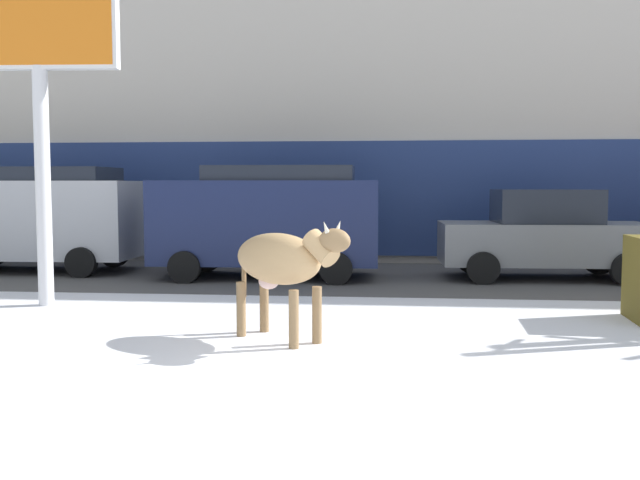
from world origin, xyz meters
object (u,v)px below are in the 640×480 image
(car_grey_sedan, at_px, (545,235))
(pedestrian_near_billboard, at_px, (128,225))
(car_silver_van, at_px, (34,216))
(car_navy_van, at_px, (268,218))
(cow_tan, at_px, (282,261))
(billboard, at_px, (38,32))

(car_grey_sedan, distance_m, pedestrian_near_billboard, 10.48)
(car_grey_sedan, bearing_deg, car_silver_van, 179.06)
(pedestrian_near_billboard, bearing_deg, car_navy_van, -38.58)
(pedestrian_near_billboard, bearing_deg, car_grey_sedan, -17.25)
(cow_tan, relative_size, car_navy_van, 0.37)
(pedestrian_near_billboard, bearing_deg, cow_tan, -59.35)
(car_navy_van, distance_m, pedestrian_near_billboard, 5.56)
(car_navy_van, height_order, car_grey_sedan, car_navy_van)
(car_navy_van, bearing_deg, car_grey_sedan, 3.56)
(cow_tan, height_order, car_silver_van, car_silver_van)
(cow_tan, distance_m, car_navy_van, 6.02)
(cow_tan, xyz_separation_m, pedestrian_near_billboard, (-5.54, 9.35, -0.11))
(cow_tan, relative_size, car_grey_sedan, 0.41)
(car_grey_sedan, bearing_deg, pedestrian_near_billboard, 162.75)
(billboard, relative_size, car_navy_van, 1.20)
(car_navy_van, bearing_deg, car_silver_van, 174.32)
(cow_tan, distance_m, car_grey_sedan, 7.68)
(car_silver_van, distance_m, car_navy_van, 5.40)
(car_grey_sedan, bearing_deg, billboard, -154.85)
(billboard, distance_m, pedestrian_near_billboard, 8.07)
(pedestrian_near_billboard, bearing_deg, car_silver_van, -109.50)
(cow_tan, xyz_separation_m, billboard, (-4.18, 2.18, 3.32))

